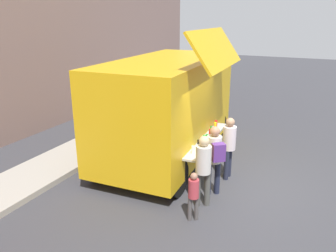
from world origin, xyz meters
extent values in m
plane|color=#38383D|center=(0.00, 0.00, 0.00)|extent=(60.00, 60.00, 0.00)
cube|color=gold|center=(0.79, 2.17, 1.64)|extent=(5.57, 2.72, 2.68)
cube|color=gold|center=(0.32, 0.60, 3.37)|extent=(3.03, 0.81, 0.92)
cube|color=black|center=(0.30, 0.97, 1.96)|extent=(2.85, 0.24, 1.21)
cube|color=#B7B7BC|center=(0.31, 0.76, 0.96)|extent=(3.02, 0.49, 0.05)
cylinder|color=white|center=(-0.81, 0.73, 1.08)|extent=(0.06, 0.06, 0.20)
cylinder|color=black|center=(-0.49, 0.70, 1.11)|extent=(0.06, 0.06, 0.25)
cylinder|color=green|center=(-0.15, 0.67, 1.11)|extent=(0.08, 0.08, 0.26)
cylinder|color=green|center=(0.15, 0.70, 1.08)|extent=(0.07, 0.07, 0.19)
cylinder|color=red|center=(0.47, 0.72, 1.10)|extent=(0.07, 0.07, 0.23)
cylinder|color=green|center=(0.77, 0.79, 1.09)|extent=(0.06, 0.06, 0.22)
cylinder|color=yellow|center=(1.09, 0.78, 1.10)|extent=(0.08, 0.08, 0.24)
cylinder|color=red|center=(1.44, 0.86, 1.08)|extent=(0.08, 0.08, 0.19)
cube|color=black|center=(3.46, 2.29, 2.12)|extent=(0.18, 2.09, 1.18)
cylinder|color=black|center=(2.76, 3.34, 0.45)|extent=(0.90, 0.28, 0.90)
cylinder|color=black|center=(2.87, 1.18, 0.45)|extent=(0.90, 0.28, 0.90)
cylinder|color=black|center=(-1.29, 3.15, 0.45)|extent=(0.90, 0.28, 0.90)
cylinder|color=black|center=(-1.19, 0.99, 0.45)|extent=(0.90, 0.28, 0.90)
cylinder|color=#2D6536|center=(4.74, 4.47, 0.46)|extent=(0.60, 0.60, 0.92)
cylinder|color=#202334|center=(0.12, 0.13, 0.41)|extent=(0.13, 0.13, 0.82)
cylinder|color=#202334|center=(0.34, 0.12, 0.41)|extent=(0.13, 0.13, 0.82)
cylinder|color=beige|center=(0.23, 0.12, 1.13)|extent=(0.34, 0.34, 0.62)
sphere|color=#977054|center=(0.23, 0.12, 1.56)|extent=(0.23, 0.23, 0.23)
cylinder|color=#1E2237|center=(-0.82, 0.30, 0.42)|extent=(0.13, 0.13, 0.85)
cylinder|color=#1E2237|center=(-0.68, 0.13, 0.42)|extent=(0.13, 0.13, 0.85)
cylinder|color=beige|center=(-0.75, 0.21, 1.17)|extent=(0.35, 0.35, 0.64)
sphere|color=#9D6E52|center=(-0.75, 0.21, 1.61)|extent=(0.24, 0.24, 0.24)
cube|color=#542C79|center=(-0.96, 0.05, 1.20)|extent=(0.33, 0.34, 0.41)
cylinder|color=#494943|center=(-1.43, 0.35, 0.41)|extent=(0.13, 0.13, 0.83)
cylinder|color=#494943|center=(-1.30, 0.17, 0.41)|extent=(0.13, 0.13, 0.83)
cylinder|color=beige|center=(-1.36, 0.26, 1.14)|extent=(0.34, 0.34, 0.63)
sphere|color=tan|center=(-1.36, 0.26, 1.57)|extent=(0.23, 0.23, 0.23)
cylinder|color=#4B4745|center=(-2.03, 0.29, 0.27)|extent=(0.09, 0.09, 0.54)
cylinder|color=#4B4745|center=(-1.95, 0.18, 0.27)|extent=(0.09, 0.09, 0.54)
cylinder|color=#AE3740|center=(-1.99, 0.23, 0.75)|extent=(0.22, 0.22, 0.41)
sphere|color=#9A6C54|center=(-1.99, 0.23, 1.03)|extent=(0.15, 0.15, 0.15)
camera|label=1|loc=(-7.72, -1.92, 4.12)|focal=35.53mm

